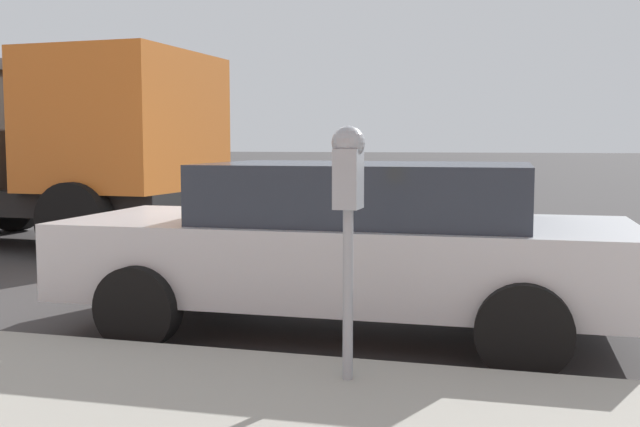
{
  "coord_description": "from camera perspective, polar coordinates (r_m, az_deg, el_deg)",
  "views": [
    {
      "loc": [
        -6.74,
        -1.79,
        1.55
      ],
      "look_at": [
        -2.4,
        -0.6,
        1.12
      ],
      "focal_mm": 42.0,
      "sensor_mm": 36.0,
      "label": 1
    }
  ],
  "objects": [
    {
      "name": "ground_plane",
      "position": [
        7.14,
        0.42,
        -7.08
      ],
      "size": [
        220.0,
        220.0,
        0.0
      ],
      "primitive_type": "plane",
      "color": "#3D3A3A"
    },
    {
      "name": "parking_meter",
      "position": [
        4.24,
        2.17,
        1.99
      ],
      "size": [
        0.21,
        0.19,
        1.46
      ],
      "color": "gray",
      "rests_on": "sidewalk"
    },
    {
      "name": "car_silver",
      "position": [
        6.05,
        2.4,
        -2.21
      ],
      "size": [
        2.06,
        4.51,
        1.38
      ],
      "rotation": [
        0.0,
        0.0,
        0.02
      ],
      "color": "#B7BABF",
      "rests_on": "ground_plane"
    }
  ]
}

